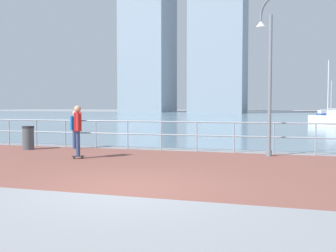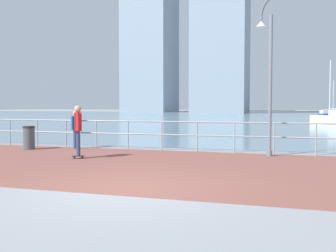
{
  "view_description": "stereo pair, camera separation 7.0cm",
  "coord_description": "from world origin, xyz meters",
  "px_view_note": "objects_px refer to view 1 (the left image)",
  "views": [
    {
      "loc": [
        3.12,
        -7.5,
        1.74
      ],
      "look_at": [
        -0.32,
        4.07,
        1.1
      ],
      "focal_mm": 41.58,
      "sensor_mm": 36.0,
      "label": 1
    },
    {
      "loc": [
        3.19,
        -7.48,
        1.74
      ],
      "look_at": [
        -0.32,
        4.07,
        1.1
      ],
      "focal_mm": 41.58,
      "sensor_mm": 36.0,
      "label": 2
    }
  ],
  "objects_px": {
    "skateboarder": "(78,127)",
    "trash_bin": "(28,138)",
    "bystander": "(75,127)",
    "lamppost": "(267,69)",
    "sailboat_gray": "(329,119)",
    "sailboat_red": "(330,116)"
  },
  "relations": [
    {
      "from": "skateboarder",
      "to": "trash_bin",
      "type": "height_order",
      "value": "skateboarder"
    },
    {
      "from": "skateboarder",
      "to": "bystander",
      "type": "bearing_deg",
      "value": 121.55
    },
    {
      "from": "bystander",
      "to": "lamppost",
      "type": "bearing_deg",
      "value": -0.97
    },
    {
      "from": "lamppost",
      "to": "sailboat_red",
      "type": "relative_size",
      "value": 1.1
    },
    {
      "from": "bystander",
      "to": "trash_bin",
      "type": "height_order",
      "value": "bystander"
    },
    {
      "from": "bystander",
      "to": "sailboat_red",
      "type": "distance_m",
      "value": 41.31
    },
    {
      "from": "skateboarder",
      "to": "sailboat_gray",
      "type": "relative_size",
      "value": 0.31
    },
    {
      "from": "trash_bin",
      "to": "sailboat_gray",
      "type": "relative_size",
      "value": 0.16
    },
    {
      "from": "lamppost",
      "to": "trash_bin",
      "type": "height_order",
      "value": "lamppost"
    },
    {
      "from": "trash_bin",
      "to": "skateboarder",
      "type": "bearing_deg",
      "value": -29.08
    },
    {
      "from": "bystander",
      "to": "sailboat_red",
      "type": "xyz_separation_m",
      "value": [
        13.69,
        38.98,
        -0.42
      ]
    },
    {
      "from": "bystander",
      "to": "trash_bin",
      "type": "xyz_separation_m",
      "value": [
        -1.59,
        -0.86,
        -0.42
      ]
    },
    {
      "from": "skateboarder",
      "to": "sailboat_red",
      "type": "distance_m",
      "value": 43.34
    },
    {
      "from": "sailboat_gray",
      "to": "lamppost",
      "type": "bearing_deg",
      "value": -100.93
    },
    {
      "from": "lamppost",
      "to": "skateboarder",
      "type": "xyz_separation_m",
      "value": [
        -5.86,
        -2.53,
        -1.93
      ]
    },
    {
      "from": "sailboat_red",
      "to": "skateboarder",
      "type": "bearing_deg",
      "value": -106.15
    },
    {
      "from": "trash_bin",
      "to": "sailboat_red",
      "type": "height_order",
      "value": "sailboat_red"
    },
    {
      "from": "sailboat_gray",
      "to": "skateboarder",
      "type": "bearing_deg",
      "value": -112.27
    },
    {
      "from": "skateboarder",
      "to": "bystander",
      "type": "xyz_separation_m",
      "value": [
        -1.63,
        2.65,
        -0.16
      ]
    },
    {
      "from": "trash_bin",
      "to": "sailboat_gray",
      "type": "bearing_deg",
      "value": 59.83
    },
    {
      "from": "lamppost",
      "to": "skateboarder",
      "type": "relative_size",
      "value": 3.1
    },
    {
      "from": "sailboat_gray",
      "to": "bystander",
      "type": "bearing_deg",
      "value": -118.02
    }
  ]
}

